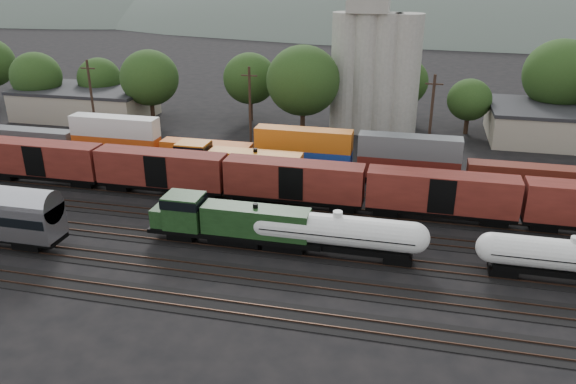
% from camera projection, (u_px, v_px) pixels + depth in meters
% --- Properties ---
extents(ground, '(600.00, 600.00, 0.00)m').
position_uv_depth(ground, '(303.00, 229.00, 56.51)').
color(ground, black).
extents(tracks, '(180.00, 33.20, 0.20)m').
position_uv_depth(tracks, '(303.00, 228.00, 56.49)').
color(tracks, black).
rests_on(tracks, ground).
extents(green_locomotive, '(16.70, 2.95, 4.42)m').
position_uv_depth(green_locomotive, '(226.00, 220.00, 52.39)').
color(green_locomotive, black).
rests_on(green_locomotive, ground).
extents(tank_car_a, '(16.23, 2.91, 4.25)m').
position_uv_depth(tank_car_a, '(337.00, 232.00, 50.16)').
color(tank_car_a, silver).
rests_on(tank_car_a, ground).
extents(tank_car_b, '(15.27, 2.73, 4.00)m').
position_uv_depth(tank_car_b, '(572.00, 258.00, 46.10)').
color(tank_car_b, silver).
rests_on(tank_car_b, ground).
extents(orange_locomotive, '(18.45, 3.08, 4.61)m').
position_uv_depth(orange_locomotive, '(230.00, 163.00, 66.82)').
color(orange_locomotive, black).
rests_on(orange_locomotive, ground).
extents(boxcar_string, '(138.20, 2.90, 4.20)m').
position_uv_depth(boxcar_string, '(294.00, 181.00, 60.25)').
color(boxcar_string, black).
rests_on(boxcar_string, ground).
extents(container_wall, '(165.88, 2.60, 5.80)m').
position_uv_depth(container_wall, '(256.00, 152.00, 70.96)').
color(container_wall, black).
rests_on(container_wall, ground).
extents(grain_silo, '(13.40, 5.00, 29.00)m').
position_uv_depth(grain_silo, '(374.00, 60.00, 83.89)').
color(grain_silo, '#9E9B90').
rests_on(grain_silo, ground).
extents(industrial_sheds, '(119.38, 17.26, 5.10)m').
position_uv_depth(industrial_sheds, '(392.00, 119.00, 85.84)').
color(industrial_sheds, '#9E937F').
rests_on(industrial_sheds, ground).
extents(tree_band, '(163.51, 23.51, 14.22)m').
position_uv_depth(tree_band, '(363.00, 83.00, 86.39)').
color(tree_band, black).
rests_on(tree_band, ground).
extents(utility_poles, '(122.20, 0.36, 12.00)m').
position_uv_depth(utility_poles, '(337.00, 114.00, 73.93)').
color(utility_poles, black).
rests_on(utility_poles, ground).
extents(distant_hills, '(860.00, 286.00, 130.00)m').
position_uv_depth(distant_hills, '(449.00, 54.00, 293.19)').
color(distant_hills, '#59665B').
rests_on(distant_hills, ground).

